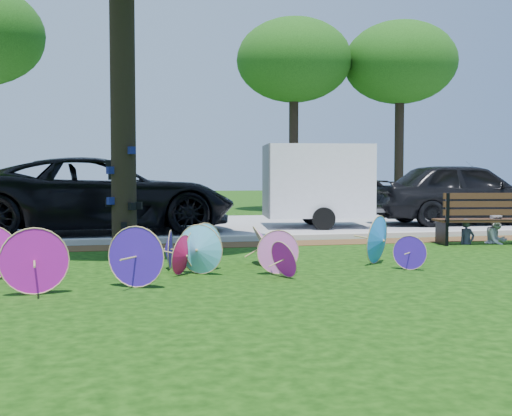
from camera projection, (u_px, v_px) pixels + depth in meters
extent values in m
plane|color=black|center=(253.00, 282.00, 8.74)|extent=(90.00, 90.00, 0.00)
cube|color=#472D16|center=(205.00, 245.00, 13.12)|extent=(90.00, 1.00, 0.01)
cube|color=#B7B5AD|center=(201.00, 239.00, 13.80)|extent=(90.00, 0.30, 0.12)
cube|color=gray|center=(180.00, 226.00, 17.84)|extent=(90.00, 8.00, 0.01)
cylinder|color=black|center=(123.00, 77.00, 11.30)|extent=(0.44, 0.44, 6.36)
cone|color=#C514AB|center=(286.00, 258.00, 9.09)|extent=(0.43, 0.60, 0.55)
cone|color=#3A19B0|center=(138.00, 256.00, 8.34)|extent=(0.77, 0.51, 0.81)
cone|color=#207CE1|center=(380.00, 240.00, 10.43)|extent=(0.72, 0.70, 0.81)
cone|color=#3A19B0|center=(410.00, 252.00, 9.85)|extent=(0.46, 0.42, 0.53)
cone|color=#DE69C3|center=(277.00, 252.00, 9.45)|extent=(0.66, 0.17, 0.66)
cone|color=#59C0E9|center=(198.00, 250.00, 9.34)|extent=(0.68, 0.54, 0.75)
cone|color=#59C0E9|center=(206.00, 248.00, 9.59)|extent=(0.67, 0.53, 0.75)
cone|color=#3A19B0|center=(168.00, 249.00, 9.92)|extent=(0.22, 0.62, 0.61)
cone|color=#DE69C3|center=(267.00, 243.00, 10.36)|extent=(0.52, 0.77, 0.68)
cone|color=#D7114C|center=(184.00, 255.00, 9.29)|extent=(0.47, 0.60, 0.61)
cone|color=#C514AB|center=(34.00, 261.00, 7.83)|extent=(0.84, 0.23, 0.83)
imported|color=black|center=(99.00, 196.00, 15.85)|extent=(7.04, 3.92, 1.86)
imported|color=black|center=(464.00, 193.00, 18.56)|extent=(5.42, 2.44, 1.81)
cube|color=white|center=(318.00, 181.00, 17.45)|extent=(3.00, 2.13, 2.55)
imported|color=#3C3D52|center=(467.00, 220.00, 13.38)|extent=(0.41, 0.30, 1.02)
imported|color=silver|center=(497.00, 213.00, 13.53)|extent=(0.75, 0.68, 1.28)
cylinder|color=black|center=(294.00, 147.00, 24.68)|extent=(0.36, 0.36, 5.00)
ellipsoid|color=#13370C|center=(294.00, 60.00, 24.50)|extent=(4.40, 4.40, 3.20)
cylinder|color=black|center=(399.00, 147.00, 25.19)|extent=(0.36, 0.36, 5.00)
ellipsoid|color=#13370C|center=(400.00, 62.00, 25.01)|extent=(4.40, 4.40, 3.20)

